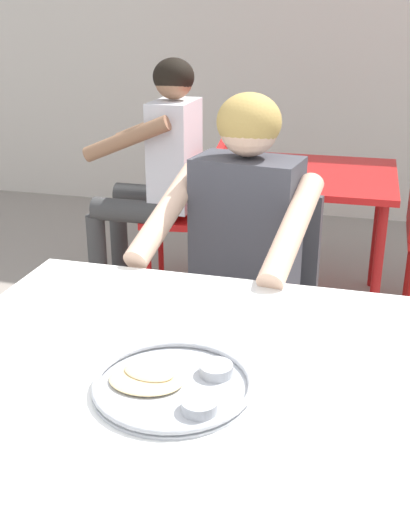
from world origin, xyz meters
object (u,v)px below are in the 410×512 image
at_px(thali_tray, 174,384).
at_px(chair_foreground, 254,289).
at_px(diner_foreground, 237,250).
at_px(table_background_red, 311,190).
at_px(chair_red_left, 199,207).
at_px(table_foreground, 165,393).
at_px(patron_background, 159,159).

height_order(thali_tray, chair_foreground, chair_foreground).
bearing_deg(chair_foreground, diner_foreground, -96.36).
relative_size(diner_foreground, table_background_red, 1.48).
xyz_separation_m(thali_tray, diner_foreground, (-0.05, 0.84, -0.04)).
height_order(chair_foreground, diner_foreground, diner_foreground).
height_order(diner_foreground, chair_red_left, diner_foreground).
xyz_separation_m(diner_foreground, chair_red_left, (-0.46, 1.21, -0.24)).
bearing_deg(table_foreground, thali_tray, -60.24).
height_order(thali_tray, table_background_red, thali_tray).
relative_size(table_foreground, table_background_red, 1.28).
relative_size(thali_tray, patron_background, 0.26).
distance_m(table_foreground, chair_foreground, 1.00).
height_order(diner_foreground, table_background_red, diner_foreground).
relative_size(thali_tray, chair_red_left, 0.39).
bearing_deg(thali_tray, chair_foreground, 91.63).
bearing_deg(chair_red_left, patron_background, -163.70).
distance_m(table_foreground, diner_foreground, 0.76).
bearing_deg(table_foreground, chair_red_left, 103.39).
height_order(chair_foreground, patron_background, patron_background).
xyz_separation_m(table_background_red, chair_red_left, (-0.59, 0.06, -0.15)).
xyz_separation_m(table_foreground, thali_tray, (0.05, -0.08, 0.08)).
xyz_separation_m(chair_foreground, patron_background, (-0.68, 0.93, 0.25)).
bearing_deg(patron_background, diner_foreground, -60.15).
height_order(thali_tray, chair_red_left, chair_red_left).
bearing_deg(thali_tray, table_foreground, 119.76).
distance_m(diner_foreground, chair_red_left, 1.32).
distance_m(chair_foreground, chair_red_left, 1.10).
bearing_deg(table_background_red, chair_foreground, -96.45).
height_order(diner_foreground, patron_background, patron_background).
distance_m(thali_tray, chair_foreground, 1.10).
relative_size(chair_foreground, patron_background, 0.67).
bearing_deg(chair_foreground, patron_background, 126.35).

